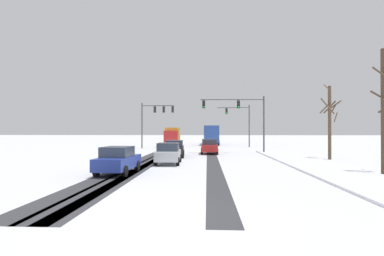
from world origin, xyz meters
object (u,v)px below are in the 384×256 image
Objects in this scene: car_black_second at (175,149)px; bare_tree_sidewalk_near at (384,110)px; car_silver_third at (168,153)px; bus_oncoming at (211,134)px; traffic_signal_far_left at (155,115)px; traffic_signal_far_right at (240,119)px; car_blue_fourth at (118,160)px; car_red_lead at (209,146)px; bare_tree_sidewalk_mid at (330,120)px; box_truck_delivery at (172,136)px; traffic_signal_near_right at (241,112)px.

bare_tree_sidewalk_near reaches higher than car_black_second.
bus_oncoming is at bearing 83.27° from car_silver_third.
bus_oncoming is at bearing 55.34° from traffic_signal_far_left.
car_blue_fourth is (-10.43, -29.19, -3.55)m from traffic_signal_far_right.
traffic_signal_far_left reaches higher than car_blue_fourth.
car_red_lead is 0.62× the size of bare_tree_sidewalk_mid.
traffic_signal_far_left is 12.91m from car_red_lead.
bus_oncoming is at bearing 105.01° from bare_tree_sidewalk_near.
bus_oncoming is at bearing 80.69° from car_blue_fourth.
car_blue_fourth is 0.56× the size of box_truck_delivery.
traffic_signal_far_right reaches higher than box_truck_delivery.
traffic_signal_far_left is 1.57× the size of car_silver_third.
bus_oncoming is (3.90, 25.64, 1.18)m from car_black_second.
car_silver_third is 14.55m from bare_tree_sidewalk_near.
bare_tree_sidewalk_mid reaches higher than traffic_signal_near_right.
box_truck_delivery is 1.12× the size of bare_tree_sidewalk_mid.
bus_oncoming is 1.65× the size of bare_tree_sidewalk_mid.
traffic_signal_far_left is (-12.61, -4.13, 0.38)m from traffic_signal_far_right.
car_red_lead is 0.55× the size of box_truck_delivery.
traffic_signal_near_right is at bearing -95.77° from traffic_signal_far_right.
car_blue_fourth is at bearing -113.54° from car_silver_third.
car_black_second is (-8.28, -17.86, -3.55)m from traffic_signal_far_right.
bare_tree_sidewalk_near reaches higher than bare_tree_sidewalk_mid.
car_red_lead and car_black_second have the same top height.
traffic_signal_far_left is 24.00m from bare_tree_sidewalk_mid.
car_silver_third is 31.87m from bus_oncoming.
bus_oncoming is 8.47m from box_truck_delivery.
bare_tree_sidewalk_near is at bearing 2.49° from car_blue_fourth.
box_truck_delivery is (-5.92, 16.01, 0.82)m from car_red_lead.
traffic_signal_far_right is at bearing -12.01° from box_truck_delivery.
car_silver_third is 0.56× the size of bare_tree_sidewalk_near.
car_black_second is 1.00× the size of car_blue_fourth.
box_truck_delivery is (-6.45, -5.48, -0.36)m from bus_oncoming.
bare_tree_sidewalk_mid reaches higher than car_silver_third.
car_red_lead is at bearing -157.58° from traffic_signal_near_right.
bare_tree_sidewalk_mid is (14.01, -1.70, 2.72)m from car_black_second.
traffic_signal_near_right is 1.10× the size of bare_tree_sidewalk_mid.
car_silver_third is (0.17, -5.99, 0.00)m from car_black_second.
car_silver_third is (-3.21, -10.14, 0.00)m from car_red_lead.
box_truck_delivery is 1.01× the size of bare_tree_sidewalk_near.
bus_oncoming reaches higher than car_silver_third.
bus_oncoming is at bearing 110.28° from bare_tree_sidewalk_mid.
bare_tree_sidewalk_mid is (10.11, -27.35, 1.55)m from bus_oncoming.
box_truck_delivery is at bearing 117.70° from bare_tree_sidewalk_near.
traffic_signal_far_right reaches higher than car_blue_fourth.
car_red_lead is 16.44m from car_blue_fourth.
traffic_signal_far_left is at bearing -161.87° from traffic_signal_far_right.
car_blue_fourth is (-2.16, -11.32, 0.00)m from car_black_second.
car_red_lead is at bearing -91.40° from bus_oncoming.
box_truck_delivery is at bearing 167.99° from traffic_signal_far_right.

